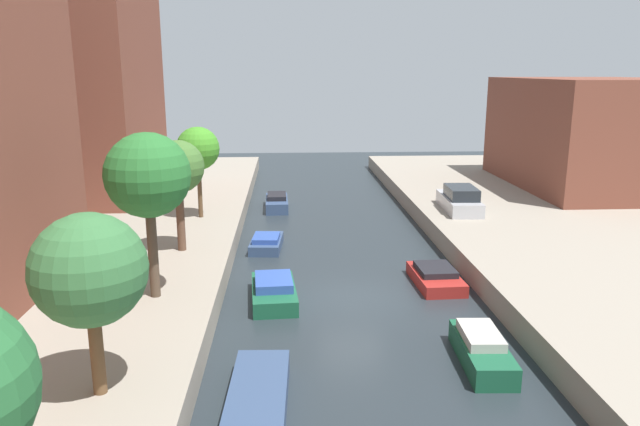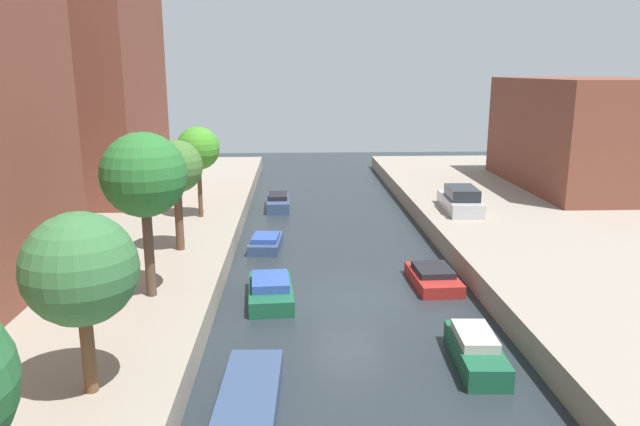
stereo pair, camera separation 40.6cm
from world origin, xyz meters
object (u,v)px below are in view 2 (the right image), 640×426
object	(u,v)px
parked_car	(460,201)
moored_boat_left_5	(278,202)
moored_boat_left_2	(250,395)
moored_boat_left_3	(270,291)
moored_boat_right_2	(476,351)
street_tree_4	(198,149)
street_tree_1	(80,270)
low_block_right	(597,133)
moored_boat_right_3	(433,277)
moored_boat_left_4	(266,242)
street_tree_3	(176,168)
street_tree_2	(144,176)

from	to	relation	value
parked_car	moored_boat_left_5	xyz separation A→B (m)	(-10.29, 5.26, -1.16)
moored_boat_left_2	parked_car	bearing A→B (deg)	59.62
moored_boat_left_2	moored_boat_left_3	world-z (taller)	moored_boat_left_3
moored_boat_left_2	moored_boat_right_2	world-z (taller)	moored_boat_right_2
street_tree_4	street_tree_1	bearing A→B (deg)	-90.00
low_block_right	moored_boat_left_3	xyz separation A→B (m)	(-21.04, -17.24, -4.17)
street_tree_4	moored_boat_left_3	world-z (taller)	street_tree_4
street_tree_4	moored_boat_right_3	xyz separation A→B (m)	(10.71, -8.20, -4.33)
low_block_right	moored_boat_left_2	distance (m)	32.85
street_tree_4	moored_boat_right_3	distance (m)	14.17
street_tree_4	moored_boat_left_4	xyz separation A→B (m)	(3.56, -2.71, -4.34)
street_tree_3	moored_boat_right_2	xyz separation A→B (m)	(10.43, -9.04, -4.19)
street_tree_2	street_tree_4	size ratio (longest dim) A/B	1.18
moored_boat_left_5	moored_boat_right_2	world-z (taller)	moored_boat_right_2
moored_boat_left_2	moored_boat_left_4	bearing A→B (deg)	90.92
street_tree_4	moored_boat_right_2	bearing A→B (deg)	-55.25
moored_boat_left_3	moored_boat_right_3	size ratio (longest dim) A/B	1.06
moored_boat_left_3	moored_boat_left_5	bearing A→B (deg)	90.37
moored_boat_left_4	moored_boat_right_3	distance (m)	9.02
street_tree_4	moored_boat_right_3	size ratio (longest dim) A/B	1.41
moored_boat_left_5	moored_boat_left_2	bearing A→B (deg)	-90.40
street_tree_3	moored_boat_right_3	distance (m)	11.75
moored_boat_left_3	moored_boat_right_3	bearing A→B (deg)	12.34
street_tree_4	moored_boat_left_3	size ratio (longest dim) A/B	1.33
moored_boat_right_2	street_tree_1	bearing A→B (deg)	-164.78
street_tree_1	street_tree_2	bearing A→B (deg)	90.00
low_block_right	moored_boat_left_5	world-z (taller)	low_block_right
parked_car	moored_boat_right_3	distance (m)	9.73
street_tree_2	low_block_right	bearing A→B (deg)	37.21
street_tree_1	moored_boat_left_4	size ratio (longest dim) A/B	1.45
moored_boat_left_2	moored_boat_left_5	size ratio (longest dim) A/B	1.10
moored_boat_left_4	moored_boat_right_3	bearing A→B (deg)	-37.54
moored_boat_left_3	moored_boat_right_2	size ratio (longest dim) A/B	1.03
parked_car	low_block_right	bearing A→B (deg)	32.07
moored_boat_left_2	moored_boat_right_2	bearing A→B (deg)	16.93
low_block_right	street_tree_2	bearing A→B (deg)	-142.79
moored_boat_left_5	parked_car	bearing A→B (deg)	-27.10
moored_boat_left_3	low_block_right	bearing A→B (deg)	39.33
street_tree_1	street_tree_2	size ratio (longest dim) A/B	0.79
street_tree_3	moored_boat_right_3	world-z (taller)	street_tree_3
street_tree_2	moored_boat_left_4	xyz separation A→B (m)	(3.56, 8.77, -4.91)
street_tree_2	moored_boat_right_3	bearing A→B (deg)	16.99
moored_boat_left_5	moored_boat_right_3	bearing A→B (deg)	-64.62
moored_boat_left_2	moored_boat_left_3	bearing A→B (deg)	87.96
street_tree_3	moored_boat_left_2	size ratio (longest dim) A/B	1.19
parked_car	moored_boat_right_3	xyz separation A→B (m)	(-3.53, -8.98, -1.26)
street_tree_2	moored_boat_left_3	xyz separation A→B (m)	(4.05, 1.82, -4.83)
moored_boat_left_2	moored_boat_left_5	bearing A→B (deg)	89.60
street_tree_1	moored_boat_left_2	size ratio (longest dim) A/B	1.12
street_tree_3	moored_boat_left_4	xyz separation A→B (m)	(3.56, 3.29, -4.30)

